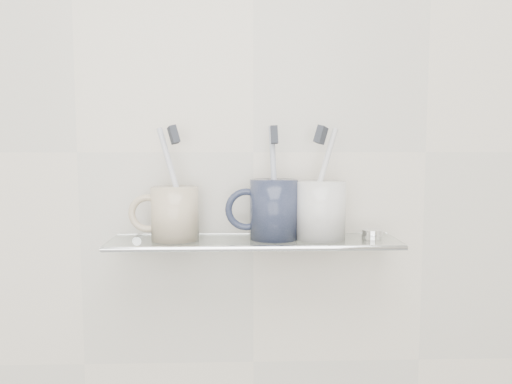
{
  "coord_description": "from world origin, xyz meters",
  "views": [
    {
      "loc": [
        -0.02,
        0.18,
        1.27
      ],
      "look_at": [
        0.0,
        1.04,
        1.18
      ],
      "focal_mm": 35.0,
      "sensor_mm": 36.0,
      "label": 1
    }
  ],
  "objects_px": {
    "shelf_glass": "(254,242)",
    "mug_center": "(274,209)",
    "mug_right": "(320,210)",
    "mug_left": "(175,213)"
  },
  "relations": [
    {
      "from": "mug_left",
      "to": "shelf_glass",
      "type": "bearing_deg",
      "value": -6.52
    },
    {
      "from": "shelf_glass",
      "to": "mug_center",
      "type": "height_order",
      "value": "mug_center"
    },
    {
      "from": "mug_left",
      "to": "mug_right",
      "type": "xyz_separation_m",
      "value": [
        0.25,
        0.0,
        0.0
      ]
    },
    {
      "from": "shelf_glass",
      "to": "mug_right",
      "type": "relative_size",
      "value": 4.97
    },
    {
      "from": "shelf_glass",
      "to": "mug_right",
      "type": "bearing_deg",
      "value": 2.49
    },
    {
      "from": "mug_center",
      "to": "shelf_glass",
      "type": "bearing_deg",
      "value": 163.45
    },
    {
      "from": "shelf_glass",
      "to": "mug_left",
      "type": "height_order",
      "value": "mug_left"
    },
    {
      "from": "mug_left",
      "to": "mug_center",
      "type": "relative_size",
      "value": 0.88
    },
    {
      "from": "shelf_glass",
      "to": "mug_left",
      "type": "distance_m",
      "value": 0.15
    },
    {
      "from": "shelf_glass",
      "to": "mug_center",
      "type": "relative_size",
      "value": 4.82
    }
  ]
}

